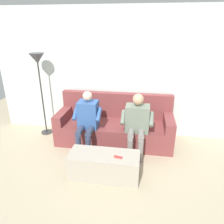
{
  "coord_description": "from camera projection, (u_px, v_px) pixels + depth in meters",
  "views": [
    {
      "loc": [
        -0.54,
        3.69,
        2.22
      ],
      "look_at": [
        0.0,
        0.22,
        0.78
      ],
      "focal_mm": 33.71,
      "sensor_mm": 36.0,
      "label": 1
    }
  ],
  "objects": [
    {
      "name": "ground_plane",
      "position": [
        109.0,
        160.0,
        3.75
      ],
      "size": [
        8.0,
        8.0,
        0.0
      ],
      "primitive_type": "plane",
      "color": "tan"
    },
    {
      "name": "back_wall",
      "position": [
        118.0,
        74.0,
        4.32
      ],
      "size": [
        5.26,
        0.06,
        2.59
      ],
      "primitive_type": "cube",
      "color": "silver",
      "rests_on": "ground"
    },
    {
      "name": "couch",
      "position": [
        115.0,
        127.0,
        4.29
      ],
      "size": [
        2.29,
        0.8,
        0.95
      ],
      "color": "brown",
      "rests_on": "ground"
    },
    {
      "name": "coffee_table",
      "position": [
        104.0,
        165.0,
        3.29
      ],
      "size": [
        1.09,
        0.44,
        0.4
      ],
      "color": "#A89E8E",
      "rests_on": "ground"
    },
    {
      "name": "person_left_seated",
      "position": [
        137.0,
        121.0,
        3.77
      ],
      "size": [
        0.58,
        0.54,
        1.13
      ],
      "color": "slate",
      "rests_on": "ground"
    },
    {
      "name": "person_right_seated",
      "position": [
        87.0,
        118.0,
        3.89
      ],
      "size": [
        0.51,
        0.61,
        1.13
      ],
      "color": "#335693",
      "rests_on": "ground"
    },
    {
      "name": "remote_red",
      "position": [
        118.0,
        157.0,
        3.13
      ],
      "size": [
        0.13,
        0.05,
        0.02
      ],
      "primitive_type": "cube",
      "rotation": [
        0.0,
        0.0,
        2.96
      ],
      "color": "#B73333",
      "rests_on": "coffee_table"
    },
    {
      "name": "floor_lamp",
      "position": [
        38.0,
        66.0,
        4.16
      ],
      "size": [
        0.29,
        0.29,
        1.73
      ],
      "color": "#2D2D2D",
      "rests_on": "ground"
    }
  ]
}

